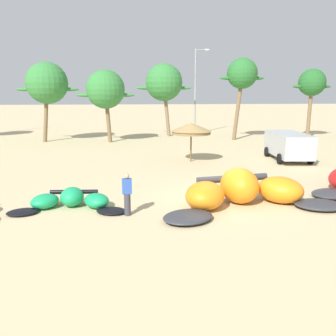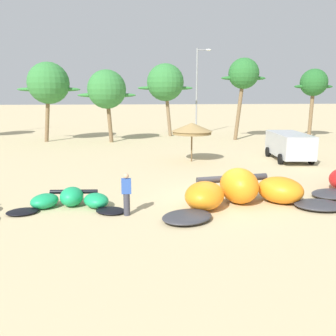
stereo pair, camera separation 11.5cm
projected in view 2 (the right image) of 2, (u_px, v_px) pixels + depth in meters
ground_plane at (219, 199)px, 15.66m from camera, size 260.00×260.00×0.00m
kite_left at (71, 200)px, 14.45m from camera, size 4.77×2.33×0.77m
kite_left_of_center at (243, 192)px, 14.65m from camera, size 7.73×4.15×1.47m
beach_umbrella_near_van at (192, 128)px, 23.75m from camera, size 2.70×2.70×2.58m
parked_van at (289, 144)px, 24.55m from camera, size 2.52×4.82×1.84m
person_near_kites at (127, 194)px, 13.42m from camera, size 0.36×0.24×1.62m
palm_left at (48, 84)px, 33.02m from camera, size 5.67×3.78×7.27m
palm_left_of_gap at (107, 90)px, 32.67m from camera, size 5.25×3.50×6.57m
palm_center_left at (165, 83)px, 37.27m from camera, size 5.73×3.82×7.47m
palm_center_right at (244, 75)px, 34.25m from camera, size 4.34×2.90×7.75m
palm_right_of_gap at (314, 84)px, 35.39m from camera, size 3.95×2.64×6.82m
lamppost_west_center at (198, 87)px, 39.16m from camera, size 1.58×0.24×9.13m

